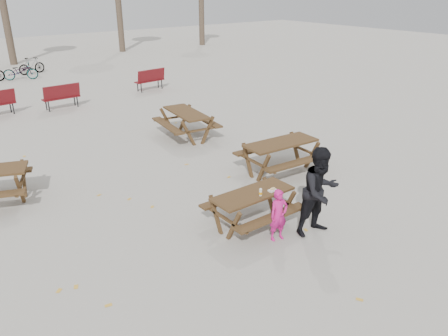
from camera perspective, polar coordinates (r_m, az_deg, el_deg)
ground at (r=9.56m, az=3.67°, el=-7.40°), size 80.00×80.00×0.00m
main_picnic_table at (r=9.28m, az=3.76°, el=-4.28°), size 1.80×1.45×0.78m
food_tray at (r=9.29m, az=6.36°, el=-2.93°), size 0.18×0.11×0.03m
bread_roll at (r=9.27m, az=6.37°, el=-2.69°), size 0.14×0.06×0.05m
soda_bottle at (r=9.05m, az=4.80°, el=-3.21°), size 0.07×0.07×0.17m
child at (r=8.85m, az=7.14°, el=-6.13°), size 0.44×0.33×1.10m
adult at (r=9.06m, az=12.44°, el=-3.02°), size 0.99×0.81×1.89m
picnic_table_east at (r=12.03m, az=7.36°, el=1.42°), size 2.16×1.79×0.88m
picnic_table_far at (r=14.78m, az=-4.91°, el=5.69°), size 1.91×2.25×0.89m
park_bench_row at (r=19.31m, az=-24.45°, el=8.08°), size 13.53×1.81×1.03m
fallen_leaves at (r=11.59m, az=-2.54°, el=-1.63°), size 11.00×11.00×0.01m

